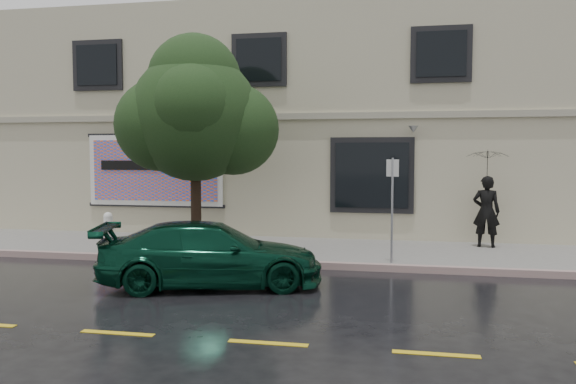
% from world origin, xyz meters
% --- Properties ---
extents(ground, '(90.00, 90.00, 0.00)m').
position_xyz_m(ground, '(0.00, 0.00, 0.00)').
color(ground, black).
rests_on(ground, ground).
extents(sidewalk, '(20.00, 3.50, 0.15)m').
position_xyz_m(sidewalk, '(0.00, 3.25, 0.07)').
color(sidewalk, gray).
rests_on(sidewalk, ground).
extents(curb, '(20.00, 0.18, 0.16)m').
position_xyz_m(curb, '(0.00, 1.50, 0.07)').
color(curb, gray).
rests_on(curb, ground).
extents(road_marking, '(19.00, 0.12, 0.01)m').
position_xyz_m(road_marking, '(0.00, -3.50, 0.01)').
color(road_marking, gold).
rests_on(road_marking, ground).
extents(building, '(20.00, 8.12, 7.00)m').
position_xyz_m(building, '(0.00, 9.00, 3.50)').
color(building, '#B9B495').
rests_on(building, ground).
extents(billboard, '(4.30, 0.16, 2.20)m').
position_xyz_m(billboard, '(-3.20, 4.92, 2.05)').
color(billboard, white).
rests_on(billboard, ground).
extents(car, '(4.60, 2.95, 1.24)m').
position_xyz_m(car, '(0.38, -0.50, 0.62)').
color(car, '#083221').
rests_on(car, ground).
extents(pedestrian, '(0.74, 0.55, 1.84)m').
position_xyz_m(pedestrian, '(6.15, 4.29, 1.07)').
color(pedestrian, black).
rests_on(pedestrian, sidewalk).
extents(umbrella, '(1.24, 1.24, 0.82)m').
position_xyz_m(umbrella, '(6.15, 4.29, 2.40)').
color(umbrella, black).
rests_on(umbrella, pedestrian).
extents(street_tree, '(3.10, 3.10, 4.83)m').
position_xyz_m(street_tree, '(-0.91, 2.20, 3.42)').
color(street_tree, '#302215').
rests_on(street_tree, sidewalk).
extents(fire_hydrant, '(0.34, 0.32, 0.84)m').
position_xyz_m(fire_hydrant, '(-3.69, 3.00, 0.56)').
color(fire_hydrant, white).
rests_on(fire_hydrant, sidewalk).
extents(sign_pole, '(0.27, 0.13, 2.31)m').
position_xyz_m(sign_pole, '(3.79, 1.70, 1.56)').
color(sign_pole, gray).
rests_on(sign_pole, sidewalk).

